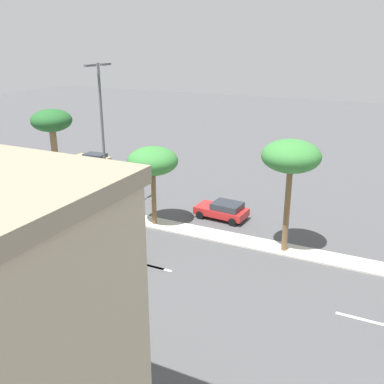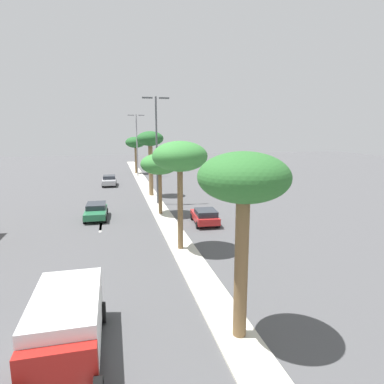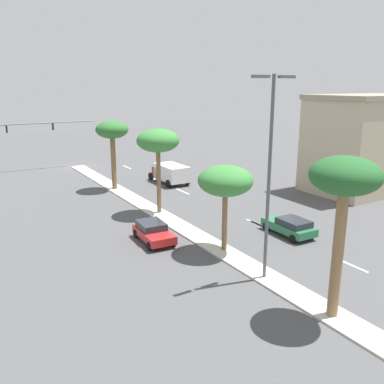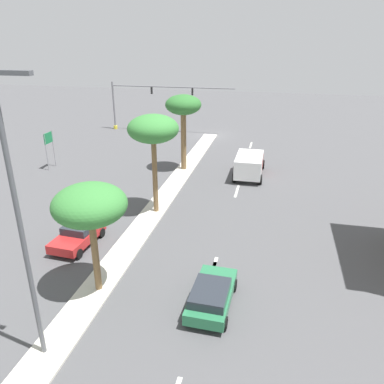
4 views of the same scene
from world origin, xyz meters
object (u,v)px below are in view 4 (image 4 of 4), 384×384
box_truck (249,164)px  traffic_signal_gantry (143,100)px  palm_tree_mid (183,107)px  directional_road_sign (49,143)px  sedan_red_leading (79,234)px  palm_tree_rear (90,206)px  street_lamp_far (17,210)px  palm_tree_near (153,130)px  sedan_green_center (212,295)px

box_truck → traffic_signal_gantry: bearing=-44.8°
traffic_signal_gantry → palm_tree_mid: (-9.69, 15.72, 1.95)m
directional_road_sign → sedan_red_leading: size_ratio=0.90×
palm_tree_rear → street_lamp_far: 4.98m
palm_tree_rear → box_truck: size_ratio=1.02×
sedan_red_leading → box_truck: (-9.76, -15.61, 0.50)m
directional_road_sign → sedan_red_leading: bearing=127.1°
sedan_red_leading → street_lamp_far: bearing=108.9°
palm_tree_near → sedan_red_leading: 8.84m
palm_tree_near → palm_tree_mid: bearing=-88.2°
box_truck → sedan_green_center: bearing=89.4°
palm_tree_rear → sedan_green_center: 7.48m
traffic_signal_gantry → palm_tree_near: size_ratio=2.37×
palm_tree_near → sedan_green_center: 13.11m
directional_road_sign → palm_tree_rear: (-13.69, 17.84, 2.30)m
palm_tree_rear → street_lamp_far: bearing=85.7°
directional_road_sign → sedan_green_center: 26.79m
palm_tree_near → palm_tree_rear: bearing=89.8°
palm_tree_mid → palm_tree_rear: (-0.28, 20.32, -1.35)m
street_lamp_far → palm_tree_mid: bearing=-90.2°
street_lamp_far → sedan_green_center: (-6.51, -4.57, -6.09)m
palm_tree_near → palm_tree_rear: size_ratio=1.26×
palm_tree_rear → street_lamp_far: (0.35, 4.62, 1.83)m
palm_tree_mid → directional_road_sign: bearing=10.5°
street_lamp_far → palm_tree_near: bearing=-91.5°
traffic_signal_gantry → sedan_green_center: traffic_signal_gantry is taller
directional_road_sign → traffic_signal_gantry: bearing=-101.6°
street_lamp_far → palm_tree_rear: bearing=-94.3°
palm_tree_mid → box_truck: palm_tree_mid is taller
traffic_signal_gantry → sedan_red_leading: bearing=101.7°
sedan_red_leading → box_truck: 18.41m
box_truck → palm_tree_near: bearing=57.1°
palm_tree_rear → palm_tree_mid: bearing=-89.2°
palm_tree_near → palm_tree_rear: (0.04, 10.04, -1.47)m
street_lamp_far → sedan_red_leading: street_lamp_far is taller
palm_tree_mid → sedan_red_leading: 17.32m
traffic_signal_gantry → palm_tree_near: 27.94m
box_truck → palm_tree_rear: bearing=72.2°
directional_road_sign → palm_tree_near: (-13.73, 7.80, 3.77)m
palm_tree_mid → palm_tree_near: bearing=91.8°
traffic_signal_gantry → directional_road_sign: 18.65m
directional_road_sign → sedan_green_center: (-19.85, 17.89, -1.96)m
palm_tree_near → sedan_green_center: bearing=121.2°
palm_tree_mid → palm_tree_near: (-0.32, 10.28, 0.12)m
street_lamp_far → traffic_signal_gantry: bearing=-76.7°
directional_road_sign → palm_tree_mid: (-13.41, -2.48, 3.65)m
street_lamp_far → sedan_green_center: size_ratio=2.67×
directional_road_sign → street_lamp_far: street_lamp_far is taller
directional_road_sign → sedan_red_leading: directional_road_sign is taller
palm_tree_rear → street_lamp_far: street_lamp_far is taller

